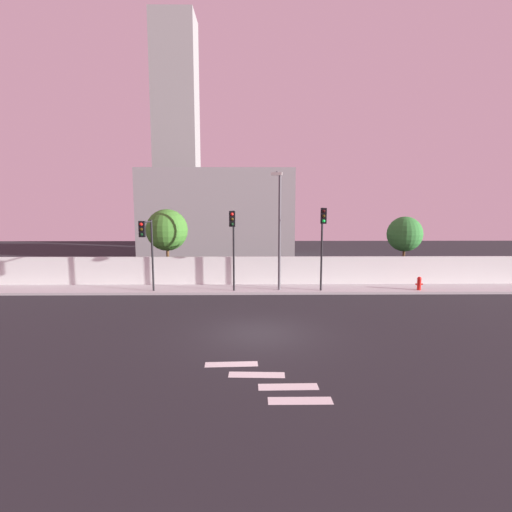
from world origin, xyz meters
name	(u,v)px	position (x,y,z in m)	size (l,w,h in m)	color
ground_plane	(259,333)	(0.00, 0.00, 0.00)	(80.00, 80.00, 0.00)	black
sidewalk	(257,289)	(0.00, 8.20, 0.07)	(36.00, 2.40, 0.15)	#AAAAAA
perimeter_wall	(256,270)	(0.00, 9.49, 1.05)	(36.00, 0.18, 1.80)	silver
crosswalk_marking	(267,381)	(0.15, -4.53, 0.00)	(3.85, 3.03, 0.01)	silver
traffic_light_left	(233,234)	(-1.41, 7.04, 3.65)	(0.35, 1.20, 4.83)	black
traffic_light_center	(323,232)	(3.84, 7.06, 3.77)	(0.36, 1.18, 4.99)	black
traffic_light_right	(147,240)	(-6.35, 6.71, 3.31)	(0.40, 1.75, 4.29)	black
street_lamp_curbside	(279,223)	(1.33, 7.54, 4.26)	(0.69, 1.78, 7.03)	#4C4C51
fire_hydrant	(419,283)	(9.91, 7.58, 0.59)	(0.44, 0.26, 0.82)	red
roadside_tree_leftmost	(167,230)	(-6.08, 11.06, 3.57)	(2.83, 2.83, 5.00)	brown
roadside_tree_midleft	(405,234)	(10.22, 11.06, 3.28)	(2.40, 2.40, 4.49)	brown
low_building_distant	(218,214)	(-3.66, 23.49, 4.29)	(14.70, 6.00, 8.58)	gray
tower_on_skyline	(177,134)	(-9.65, 35.49, 13.91)	(5.23, 5.00, 27.81)	gray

